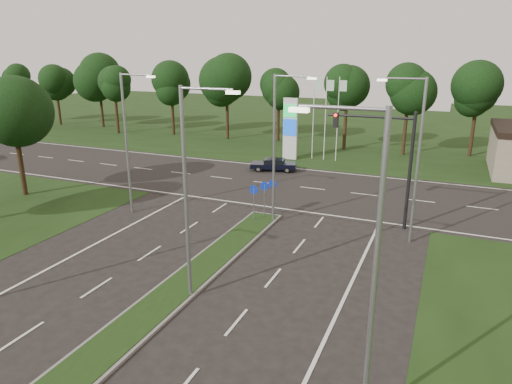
% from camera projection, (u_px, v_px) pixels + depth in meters
% --- Properties ---
extents(ground, '(160.00, 160.00, 0.00)m').
position_uv_depth(ground, '(74.00, 378.00, 14.88)').
color(ground, black).
rests_on(ground, ground).
extents(verge_far, '(160.00, 50.00, 0.02)m').
position_uv_depth(verge_far, '(369.00, 129.00, 63.22)').
color(verge_far, black).
rests_on(verge_far, ground).
extents(cross_road, '(160.00, 12.00, 0.02)m').
position_uv_depth(cross_road, '(300.00, 187.00, 35.98)').
color(cross_road, black).
rests_on(cross_road, ground).
extents(median_kerb, '(2.00, 26.00, 0.12)m').
position_uv_depth(median_kerb, '(148.00, 315.00, 18.38)').
color(median_kerb, slate).
rests_on(median_kerb, ground).
extents(streetlight_median_near, '(2.53, 0.22, 9.00)m').
position_uv_depth(streetlight_median_near, '(190.00, 185.00, 18.29)').
color(streetlight_median_near, gray).
rests_on(streetlight_median_near, ground).
extents(streetlight_median_far, '(2.53, 0.22, 9.00)m').
position_uv_depth(streetlight_median_far, '(277.00, 142.00, 27.08)').
color(streetlight_median_far, gray).
rests_on(streetlight_median_far, ground).
extents(streetlight_left_far, '(2.53, 0.22, 9.00)m').
position_uv_depth(streetlight_left_far, '(128.00, 137.00, 28.81)').
color(streetlight_left_far, gray).
rests_on(streetlight_left_far, ground).
extents(streetlight_right_far, '(2.53, 0.22, 9.00)m').
position_uv_depth(streetlight_right_far, '(415.00, 153.00, 24.15)').
color(streetlight_right_far, gray).
rests_on(streetlight_right_far, ground).
extents(streetlight_right_near, '(2.53, 0.22, 9.00)m').
position_uv_depth(streetlight_right_near, '(368.00, 258.00, 11.84)').
color(streetlight_right_near, gray).
rests_on(streetlight_right_near, ground).
extents(traffic_signal, '(5.10, 0.42, 7.00)m').
position_uv_depth(traffic_signal, '(388.00, 151.00, 26.63)').
color(traffic_signal, black).
rests_on(traffic_signal, ground).
extents(median_signs, '(1.16, 1.76, 2.38)m').
position_uv_depth(median_signs, '(264.00, 192.00, 28.79)').
color(median_signs, gray).
rests_on(median_signs, ground).
extents(gas_pylon, '(5.80, 1.26, 8.00)m').
position_uv_depth(gas_pylon, '(292.00, 127.00, 44.41)').
color(gas_pylon, silver).
rests_on(gas_pylon, ground).
extents(tree_left_far, '(5.20, 5.20, 8.86)m').
position_uv_depth(tree_left_far, '(16.00, 113.00, 32.06)').
color(tree_left_far, black).
rests_on(tree_left_far, ground).
extents(treeline_far, '(6.00, 6.00, 9.90)m').
position_uv_depth(treeline_far, '(349.00, 86.00, 47.93)').
color(treeline_far, black).
rests_on(treeline_far, ground).
extents(navy_sedan, '(4.26, 2.61, 1.09)m').
position_uv_depth(navy_sedan, '(274.00, 164.00, 40.75)').
color(navy_sedan, black).
rests_on(navy_sedan, ground).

